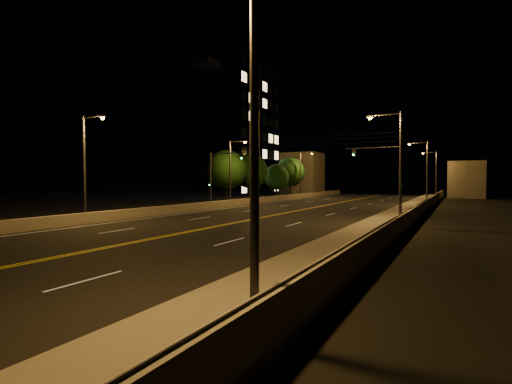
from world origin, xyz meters
The scene contains 24 objects.
road centered at (0.00, 20.00, 0.01)m, with size 18.00×120.00×0.02m, color black.
sidewalk centered at (10.80, 20.00, 0.15)m, with size 3.60×120.00×0.30m, color slate.
curb centered at (8.93, 20.00, 0.07)m, with size 0.14×120.00×0.15m, color slate.
parapet_wall centered at (12.45, 20.00, 0.80)m, with size 0.30×120.00×1.00m, color #9E9383.
jersey_barrier centered at (-9.68, 20.00, 0.44)m, with size 0.45×120.00×0.88m, color #9E9383.
distant_building_right centered at (16.50, 73.61, 3.37)m, with size 6.00×10.00×6.75m, color #6D665C.
distant_building_left centered at (-16.00, 72.35, 4.70)m, with size 8.00×8.00×9.40m, color #6D665C.
parapet_rail centered at (12.45, 20.00, 1.33)m, with size 0.06×0.06×120.00m, color black.
lane_markings centered at (0.00, 19.93, 0.02)m, with size 17.32×116.00×0.00m.
streetlight_0 centered at (11.50, 0.24, 4.90)m, with size 2.55×0.28×8.40m.
streetlight_1 centered at (11.50, 22.02, 4.90)m, with size 2.55×0.28×8.40m.
streetlight_2 centered at (11.50, 46.30, 4.90)m, with size 2.55×0.28×8.40m.
streetlight_3 centered at (11.50, 66.27, 4.90)m, with size 2.55×0.28×8.40m.
streetlight_4 centered at (-9.90, 12.23, 4.90)m, with size 2.55×0.28×8.40m.
streetlight_5 centered at (-9.90, 33.18, 4.90)m, with size 2.55×0.28×8.40m.
streetlight_6 centered at (-9.90, 56.91, 4.90)m, with size 2.55×0.28×8.40m.
traffic_signal_right centered at (10.05, 28.43, 4.11)m, with size 5.11×0.31×6.57m.
traffic_signal_left centered at (-8.85, 28.43, 4.11)m, with size 5.11×0.31×6.57m.
overhead_wires centered at (0.00, 29.50, 7.40)m, with size 22.00×0.03×0.83m.
building_tower centered at (-27.22, 51.12, 12.50)m, with size 24.00×15.00×26.14m.
tree_0 centered at (-13.70, 37.65, 4.81)m, with size 5.64×5.64×7.64m.
tree_1 centered at (-13.88, 44.74, 4.78)m, with size 5.60×5.60×7.59m.
tree_2 centered at (-12.93, 52.37, 3.87)m, with size 4.53×4.53×6.14m.
tree_3 centered at (-13.12, 58.84, 4.86)m, with size 5.69×5.69×7.71m.
Camera 1 is at (15.65, -6.65, 3.48)m, focal length 26.00 mm.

